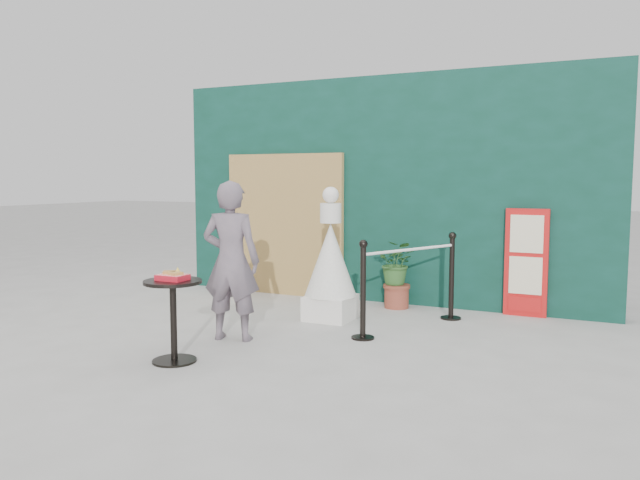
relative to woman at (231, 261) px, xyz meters
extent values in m
plane|color=#ADAAA5|center=(0.67, -0.50, -0.82)|extent=(60.00, 60.00, 0.00)
cube|color=#0B3125|center=(0.67, 2.65, 0.68)|extent=(6.00, 0.30, 3.00)
cube|color=tan|center=(-0.73, 2.44, 0.18)|extent=(1.80, 0.08, 2.00)
imported|color=slate|center=(0.00, 0.00, 0.00)|extent=(0.67, 0.53, 1.64)
cube|color=red|center=(2.57, 2.46, -0.17)|extent=(0.50, 0.06, 1.30)
cube|color=beige|center=(2.57, 2.43, 0.18)|extent=(0.38, 0.02, 0.45)
cube|color=beige|center=(2.57, 2.43, -0.32)|extent=(0.38, 0.02, 0.45)
cube|color=red|center=(2.57, 2.43, -0.67)|extent=(0.38, 0.02, 0.18)
cube|color=white|center=(0.53, 1.27, -0.68)|extent=(0.52, 0.52, 0.29)
cone|color=white|center=(0.53, 1.27, -0.10)|extent=(0.61, 0.61, 0.86)
cylinder|color=silver|center=(0.53, 1.27, 0.44)|extent=(0.25, 0.25, 0.23)
sphere|color=white|center=(0.53, 1.27, 0.65)|extent=(0.19, 0.19, 0.19)
cylinder|color=black|center=(-0.03, -0.89, -0.81)|extent=(0.40, 0.40, 0.02)
cylinder|color=black|center=(-0.03, -0.89, -0.46)|extent=(0.06, 0.06, 0.72)
cylinder|color=black|center=(-0.03, -0.89, -0.08)|extent=(0.52, 0.52, 0.03)
cube|color=red|center=(-0.03, -0.89, -0.04)|extent=(0.26, 0.19, 0.05)
cube|color=red|center=(-0.03, -0.89, -0.02)|extent=(0.24, 0.17, 0.00)
cube|color=gold|center=(-0.07, -0.88, 0.00)|extent=(0.15, 0.14, 0.02)
cube|color=gold|center=(0.02, -0.91, 0.00)|extent=(0.13, 0.13, 0.02)
cone|color=yellow|center=(-0.01, -0.84, 0.02)|extent=(0.06, 0.06, 0.06)
cylinder|color=brown|center=(1.02, 2.24, -0.69)|extent=(0.31, 0.31, 0.26)
cylinder|color=brown|center=(1.02, 2.24, -0.54)|extent=(0.35, 0.35, 0.04)
imported|color=#2F5D28|center=(1.02, 2.24, -0.23)|extent=(0.51, 0.44, 0.57)
cylinder|color=black|center=(1.20, 0.62, -0.81)|extent=(0.24, 0.24, 0.02)
cylinder|color=black|center=(1.20, 0.62, -0.34)|extent=(0.06, 0.06, 0.96)
sphere|color=black|center=(1.20, 0.62, 0.17)|extent=(0.09, 0.09, 0.09)
cylinder|color=black|center=(1.80, 1.92, -0.81)|extent=(0.24, 0.24, 0.02)
cylinder|color=black|center=(1.80, 1.92, -0.34)|extent=(0.06, 0.06, 0.96)
sphere|color=black|center=(1.80, 1.92, 0.17)|extent=(0.09, 0.09, 0.09)
cylinder|color=white|center=(1.50, 1.27, 0.06)|extent=(0.63, 1.31, 0.03)
camera|label=1|loc=(3.57, -5.29, 0.85)|focal=35.00mm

